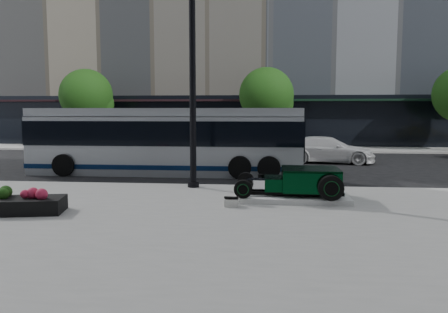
# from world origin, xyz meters

# --- Properties ---
(ground) EXTENTS (120.00, 120.00, 0.00)m
(ground) POSITION_xyz_m (0.00, 0.00, 0.00)
(ground) COLOR black
(ground) RESTS_ON ground
(sidewalk_near) EXTENTS (70.00, 17.00, 0.12)m
(sidewalk_near) POSITION_xyz_m (0.00, -10.50, 0.06)
(sidewalk_near) COLOR gray
(sidewalk_near) RESTS_ON ground
(sidewalk_far) EXTENTS (70.00, 4.00, 0.12)m
(sidewalk_far) POSITION_xyz_m (0.00, 14.00, 0.06)
(sidewalk_far) COLOR gray
(sidewalk_far) RESTS_ON ground
(street_trees) EXTENTS (29.80, 3.80, 5.70)m
(street_trees) POSITION_xyz_m (1.15, 13.07, 3.77)
(street_trees) COLOR black
(street_trees) RESTS_ON sidewalk_far
(display_plinth) EXTENTS (3.40, 1.80, 0.15)m
(display_plinth) POSITION_xyz_m (1.86, -4.40, 0.20)
(display_plinth) COLOR silver
(display_plinth) RESTS_ON sidewalk_near
(hot_rod) EXTENTS (3.22, 2.00, 0.81)m
(hot_rod) POSITION_xyz_m (2.19, -4.40, 0.70)
(hot_rod) COLOR black
(hot_rod) RESTS_ON display_plinth
(info_plaque) EXTENTS (0.41, 0.31, 0.31)m
(info_plaque) POSITION_xyz_m (0.11, -5.62, 0.24)
(info_plaque) COLOR silver
(info_plaque) RESTS_ON sidewalk_near
(lamppost) EXTENTS (0.41, 0.41, 7.41)m
(lamppost) POSITION_xyz_m (-1.50, -2.61, 3.54)
(lamppost) COLOR black
(lamppost) RESTS_ON sidewalk_near
(flower_planter) EXTENTS (2.17, 1.39, 0.65)m
(flower_planter) POSITION_xyz_m (-5.29, -6.95, 0.36)
(flower_planter) COLOR black
(flower_planter) RESTS_ON sidewalk_near
(transit_bus) EXTENTS (12.12, 2.88, 2.92)m
(transit_bus) POSITION_xyz_m (-3.41, 1.45, 1.49)
(transit_bus) COLOR #AEB2B8
(transit_bus) RESTS_ON ground
(white_sedan) EXTENTS (5.11, 2.63, 1.42)m
(white_sedan) POSITION_xyz_m (4.38, 6.26, 0.71)
(white_sedan) COLOR silver
(white_sedan) RESTS_ON ground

